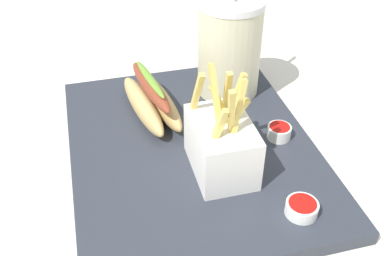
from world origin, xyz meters
TOP-DOWN VIEW (x-y plane):
  - ground_plane at (0.00, 0.00)m, footprint 2.40×2.40m
  - food_tray at (0.00, 0.00)m, footprint 0.42×0.34m
  - soda_cup at (-0.13, 0.09)m, footprint 0.10×0.10m
  - fries_basket at (0.06, 0.02)m, footprint 0.11×0.07m
  - hot_dog_1 at (-0.09, -0.04)m, footprint 0.17×0.08m
  - ketchup_cup_1 at (0.02, 0.13)m, footprint 0.03×0.03m
  - ketchup_cup_2 at (0.16, 0.10)m, footprint 0.04×0.04m

SIDE VIEW (x-z plane):
  - ground_plane at x=0.00m, z-range -0.02..0.00m
  - food_tray at x=0.00m, z-range 0.00..0.02m
  - ketchup_cup_2 at x=0.16m, z-range 0.02..0.04m
  - ketchup_cup_1 at x=0.02m, z-range 0.02..0.04m
  - hot_dog_1 at x=-0.09m, z-range 0.01..0.08m
  - fries_basket at x=0.06m, z-range -0.01..0.13m
  - soda_cup at x=-0.13m, z-range -0.03..0.23m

